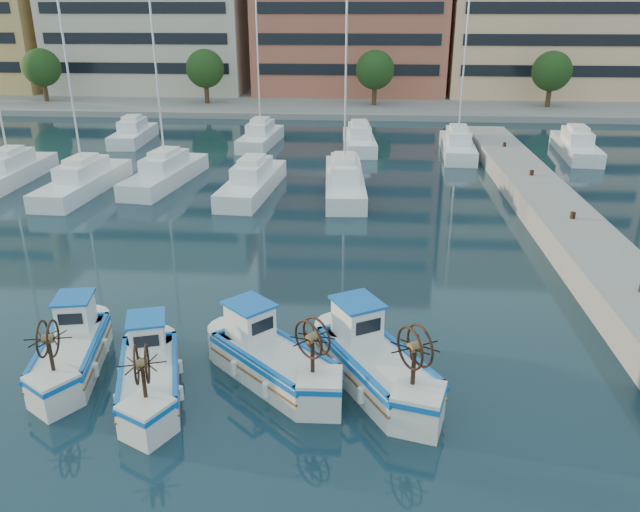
{
  "coord_description": "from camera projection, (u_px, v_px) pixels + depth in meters",
  "views": [
    {
      "loc": [
        3.49,
        -14.15,
        10.25
      ],
      "look_at": [
        1.8,
        7.68,
        1.5
      ],
      "focal_mm": 35.0,
      "sensor_mm": 36.0,
      "label": 1
    }
  ],
  "objects": [
    {
      "name": "fishing_boat_c",
      "position": [
        271.0,
        357.0,
        18.25
      ],
      "size": [
        4.17,
        4.08,
        2.68
      ],
      "rotation": [
        0.0,
        0.0,
        0.81
      ],
      "color": "silver",
      "rests_on": "ground"
    },
    {
      "name": "fishing_boat_d",
      "position": [
        374.0,
        361.0,
        17.96
      ],
      "size": [
        3.77,
        4.66,
        2.83
      ],
      "rotation": [
        0.0,
        0.0,
        0.53
      ],
      "color": "silver",
      "rests_on": "ground"
    },
    {
      "name": "fishing_boat_b",
      "position": [
        149.0,
        372.0,
        17.57
      ],
      "size": [
        2.66,
        4.08,
        2.47
      ],
      "rotation": [
        0.0,
        0.0,
        0.3
      ],
      "color": "silver",
      "rests_on": "ground"
    },
    {
      "name": "yacht_marina",
      "position": [
        275.0,
        160.0,
        42.65
      ],
      "size": [
        40.44,
        22.82,
        11.5
      ],
      "color": "white",
      "rests_on": "ground"
    },
    {
      "name": "ground",
      "position": [
        234.0,
        408.0,
        17.16
      ],
      "size": [
        300.0,
        300.0,
        0.0
      ],
      "primitive_type": "plane",
      "color": "#193442",
      "rests_on": "ground"
    },
    {
      "name": "fishing_boat_a",
      "position": [
        71.0,
        349.0,
        18.76
      ],
      "size": [
        2.35,
        4.15,
        2.52
      ],
      "rotation": [
        0.0,
        0.0,
        0.19
      ],
      "color": "silver",
      "rests_on": "ground"
    },
    {
      "name": "quay",
      "position": [
        618.0,
        284.0,
        23.41
      ],
      "size": [
        3.0,
        60.0,
        1.2
      ],
      "primitive_type": "cube",
      "color": "gray",
      "rests_on": "ground"
    }
  ]
}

